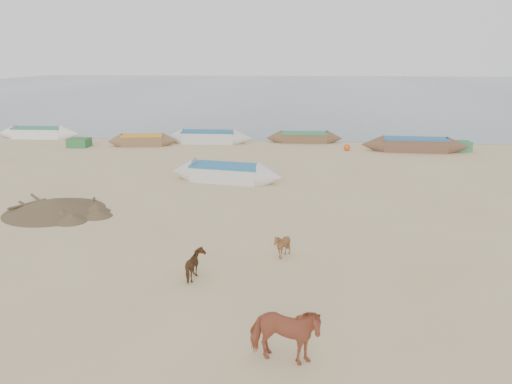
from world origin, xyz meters
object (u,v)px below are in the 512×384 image
at_px(calf_front, 282,245).
at_px(near_canoe, 226,173).
at_px(cow_adult, 284,334).
at_px(calf_right, 196,265).

height_order(calf_front, near_canoe, near_canoe).
relative_size(cow_adult, near_canoe, 0.27).
height_order(calf_front, calf_right, calf_right).
xyz_separation_m(calf_front, calf_right, (-2.39, -1.79, 0.00)).
height_order(calf_right, near_canoe, near_canoe).
height_order(cow_adult, calf_right, cow_adult).
bearing_deg(calf_right, cow_adult, -166.08).
relative_size(calf_right, near_canoe, 0.14).
bearing_deg(calf_right, near_canoe, -16.57).
bearing_deg(calf_right, calf_front, -74.06).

